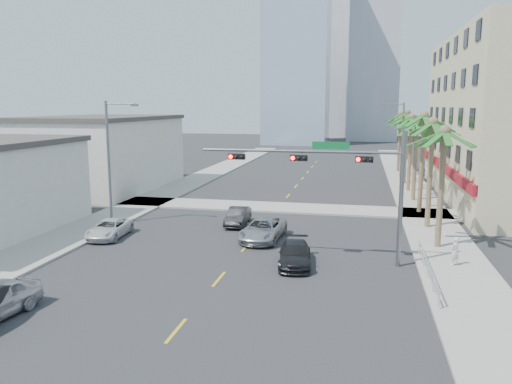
# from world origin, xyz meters

# --- Properties ---
(ground) EXTENTS (260.00, 260.00, 0.00)m
(ground) POSITION_xyz_m (0.00, 0.00, 0.00)
(ground) COLOR #262628
(ground) RESTS_ON ground
(sidewalk_right) EXTENTS (4.00, 120.00, 0.15)m
(sidewalk_right) POSITION_xyz_m (12.00, 20.00, 0.07)
(sidewalk_right) COLOR gray
(sidewalk_right) RESTS_ON ground
(sidewalk_left) EXTENTS (4.00, 120.00, 0.15)m
(sidewalk_left) POSITION_xyz_m (-12.00, 20.00, 0.07)
(sidewalk_left) COLOR gray
(sidewalk_left) RESTS_ON ground
(sidewalk_cross) EXTENTS (80.00, 4.00, 0.15)m
(sidewalk_cross) POSITION_xyz_m (0.00, 22.00, 0.07)
(sidewalk_cross) COLOR gray
(sidewalk_cross) RESTS_ON ground
(building_left_far) EXTENTS (11.00, 18.00, 7.20)m
(building_left_far) POSITION_xyz_m (-19.50, 28.00, 3.60)
(building_left_far) COLOR beige
(building_left_far) RESTS_ON ground
(tower_far_left) EXTENTS (14.00, 14.00, 48.00)m
(tower_far_left) POSITION_xyz_m (-8.00, 95.00, 24.00)
(tower_far_left) COLOR #99B2C6
(tower_far_left) RESTS_ON ground
(tower_far_right) EXTENTS (12.00, 12.00, 60.00)m
(tower_far_right) POSITION_xyz_m (9.00, 110.00, 30.00)
(tower_far_right) COLOR #ADADB2
(tower_far_right) RESTS_ON ground
(tower_far_center) EXTENTS (16.00, 16.00, 42.00)m
(tower_far_center) POSITION_xyz_m (-3.00, 125.00, 21.00)
(tower_far_center) COLOR #ADADB2
(tower_far_center) RESTS_ON ground
(traffic_signal_mast) EXTENTS (11.12, 0.54, 7.20)m
(traffic_signal_mast) POSITION_xyz_m (5.78, 7.95, 5.06)
(traffic_signal_mast) COLOR slate
(traffic_signal_mast) RESTS_ON ground
(palm_tree_0) EXTENTS (4.80, 4.80, 7.80)m
(palm_tree_0) POSITION_xyz_m (11.60, 12.00, 7.08)
(palm_tree_0) COLOR brown
(palm_tree_0) RESTS_ON ground
(palm_tree_1) EXTENTS (4.80, 4.80, 8.16)m
(palm_tree_1) POSITION_xyz_m (11.60, 17.20, 7.43)
(palm_tree_1) COLOR brown
(palm_tree_1) RESTS_ON ground
(palm_tree_2) EXTENTS (4.80, 4.80, 8.52)m
(palm_tree_2) POSITION_xyz_m (11.60, 22.40, 7.78)
(palm_tree_2) COLOR brown
(palm_tree_2) RESTS_ON ground
(palm_tree_3) EXTENTS (4.80, 4.80, 7.80)m
(palm_tree_3) POSITION_xyz_m (11.60, 27.60, 7.08)
(palm_tree_3) COLOR brown
(palm_tree_3) RESTS_ON ground
(palm_tree_4) EXTENTS (4.80, 4.80, 8.16)m
(palm_tree_4) POSITION_xyz_m (11.60, 32.80, 7.43)
(palm_tree_4) COLOR brown
(palm_tree_4) RESTS_ON ground
(palm_tree_5) EXTENTS (4.80, 4.80, 8.52)m
(palm_tree_5) POSITION_xyz_m (11.60, 38.00, 7.78)
(palm_tree_5) COLOR brown
(palm_tree_5) RESTS_ON ground
(palm_tree_6) EXTENTS (4.80, 4.80, 7.80)m
(palm_tree_6) POSITION_xyz_m (11.60, 43.20, 7.08)
(palm_tree_6) COLOR brown
(palm_tree_6) RESTS_ON ground
(palm_tree_7) EXTENTS (4.80, 4.80, 8.16)m
(palm_tree_7) POSITION_xyz_m (11.60, 48.40, 7.43)
(palm_tree_7) COLOR brown
(palm_tree_7) RESTS_ON ground
(streetlight_left) EXTENTS (2.55, 0.25, 9.00)m
(streetlight_left) POSITION_xyz_m (-11.00, 14.00, 5.06)
(streetlight_left) COLOR slate
(streetlight_left) RESTS_ON ground
(streetlight_right) EXTENTS (2.55, 0.25, 9.00)m
(streetlight_right) POSITION_xyz_m (11.00, 38.00, 5.06)
(streetlight_right) COLOR slate
(streetlight_right) RESTS_ON ground
(guardrail) EXTENTS (0.08, 8.08, 1.00)m
(guardrail) POSITION_xyz_m (10.30, 6.00, 0.67)
(guardrail) COLOR silver
(guardrail) RESTS_ON ground
(car_parked_far) EXTENTS (2.29, 4.42, 1.19)m
(car_parked_far) POSITION_xyz_m (-9.40, 10.30, 0.60)
(car_parked_far) COLOR silver
(car_parked_far) RESTS_ON ground
(car_lane_left) EXTENTS (1.51, 3.95, 1.28)m
(car_lane_left) POSITION_xyz_m (-1.88, 15.47, 0.64)
(car_lane_left) COLOR black
(car_lane_left) RESTS_ON ground
(car_lane_center) EXTENTS (2.66, 5.16, 1.39)m
(car_lane_center) POSITION_xyz_m (0.73, 11.82, 0.70)
(car_lane_center) COLOR #AFAFB3
(car_lane_center) RESTS_ON ground
(car_lane_right) EXTENTS (2.21, 4.42, 1.23)m
(car_lane_right) POSITION_xyz_m (3.46, 7.05, 0.62)
(car_lane_right) COLOR black
(car_lane_right) RESTS_ON ground
(pedestrian) EXTENTS (0.67, 0.66, 1.56)m
(pedestrian) POSITION_xyz_m (11.97, 8.39, 0.93)
(pedestrian) COLOR silver
(pedestrian) RESTS_ON sidewalk_right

